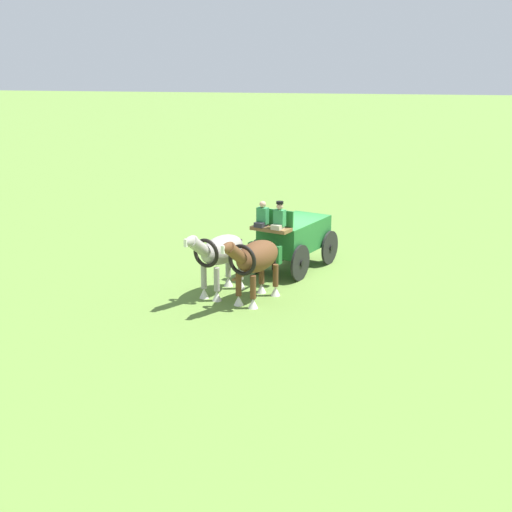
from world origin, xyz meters
TOP-DOWN VIEW (x-y plane):
  - ground_plane at (0.00, 0.00)m, footprint 220.00×220.00m
  - show_wagon at (0.15, -0.06)m, footprint 5.73×3.00m
  - draft_horse_near at (3.74, -0.78)m, footprint 2.91×1.62m
  - draft_horse_off at (3.27, -1.99)m, footprint 2.93×1.61m

SIDE VIEW (x-z plane):
  - ground_plane at x=0.00m, z-range 0.00..0.00m
  - show_wagon at x=0.15m, z-range -0.18..2.60m
  - draft_horse_near at x=3.74m, z-range 0.25..2.50m
  - draft_horse_off at x=3.27m, z-range 0.26..2.52m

